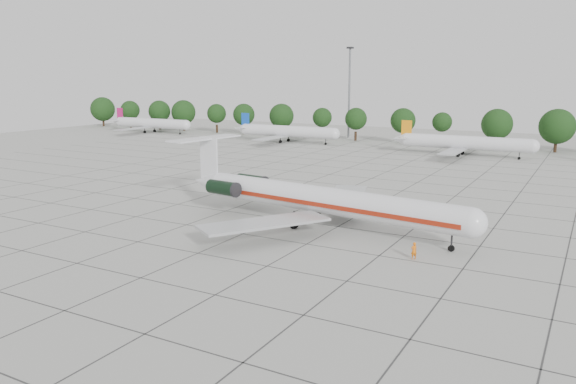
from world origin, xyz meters
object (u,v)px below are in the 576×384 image
ground_crew (414,251)px  floodlight_mast (349,87)px  bg_airliner_a (151,123)px  bg_airliner_c (465,143)px  main_airliner (310,198)px  bg_airliner_b (287,132)px

ground_crew → floodlight_mast: floodlight_mast is taller
bg_airliner_a → floodlight_mast: (59.43, 17.21, 11.37)m
bg_airliner_a → floodlight_mast: bearing=16.1°
bg_airliner_c → floodlight_mast: (-37.78, 23.67, 11.37)m
ground_crew → bg_airliner_c: size_ratio=0.06×
main_airliner → ground_crew: bearing=-16.6°
ground_crew → floodlight_mast: size_ratio=0.07×
bg_airliner_b → bg_airliner_c: size_ratio=1.00×
ground_crew → floodlight_mast: 111.74m
bg_airliner_b → bg_airliner_c: 47.24m
main_airliner → bg_airliner_c: main_airliner is taller
main_airliner → floodlight_mast: bearing=118.3°
main_airliner → bg_airliner_a: 120.87m
floodlight_mast → bg_airliner_b: bearing=-115.2°
bg_airliner_a → floodlight_mast: size_ratio=1.11×
main_airliner → ground_crew: size_ratio=23.37×
bg_airliner_b → bg_airliner_a: bearing=177.1°
ground_crew → bg_airliner_a: bearing=-80.9°
bg_airliner_c → floodlight_mast: floodlight_mast is taller
bg_airliner_a → floodlight_mast: floodlight_mast is taller
bg_airliner_b → floodlight_mast: floodlight_mast is taller
bg_airliner_b → floodlight_mast: 24.58m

